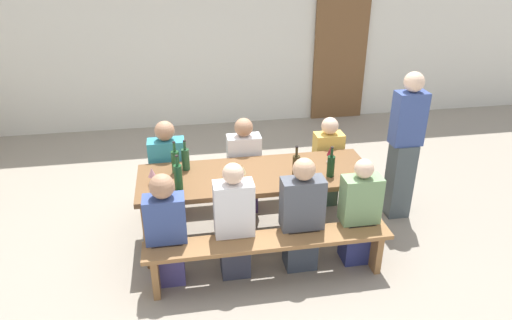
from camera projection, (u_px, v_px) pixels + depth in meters
The scene contains 22 objects.
ground_plane at pixel (256, 235), 4.99m from camera, with size 24.00×24.00×0.00m, color gray.
back_wall at pixel (219, 26), 7.38m from camera, with size 14.00×0.20×3.20m, color silver.
wooden_door at pixel (340, 58), 7.80m from camera, with size 0.90×0.06×2.10m, color brown.
tasting_table at pixel (256, 180), 4.69m from camera, with size 2.35×0.81×0.75m.
bench_near at pixel (269, 247), 4.21m from camera, with size 2.25×0.30×0.45m.
bench_far at pixel (246, 176), 5.46m from camera, with size 2.25×0.30×0.45m.
wine_bottle_0 at pixel (331, 166), 4.56m from camera, with size 0.08×0.08×0.32m.
wine_bottle_1 at pixel (296, 165), 4.58m from camera, with size 0.07×0.07×0.31m.
wine_bottle_2 at pixel (186, 159), 4.69m from camera, with size 0.08×0.08×0.32m.
wine_bottle_3 at pixel (175, 161), 4.63m from camera, with size 0.08×0.08×0.34m.
wine_bottle_4 at pixel (178, 177), 4.32m from camera, with size 0.08×0.08×0.35m.
wine_glass_0 at pixel (330, 152), 4.84m from camera, with size 0.07×0.07×0.17m.
wine_glass_1 at pixel (243, 170), 4.46m from camera, with size 0.07×0.07×0.17m.
wine_glass_2 at pixel (152, 173), 4.41m from camera, with size 0.08×0.08×0.17m.
seated_guest_near_0 at pixel (166, 232), 4.12m from camera, with size 0.36×0.24×1.10m.
seated_guest_near_1 at pixel (234, 224), 4.21m from camera, with size 0.36×0.24×1.15m.
seated_guest_near_2 at pixel (302, 217), 4.31m from camera, with size 0.39×0.24×1.15m.
seated_guest_near_3 at pixel (359, 215), 4.41m from camera, with size 0.36×0.24×1.09m.
seated_guest_far_0 at pixel (168, 173), 5.10m from camera, with size 0.39×0.24×1.16m.
seated_guest_far_1 at pixel (244, 168), 5.24m from camera, with size 0.37×0.24×1.13m.
seated_guest_far_2 at pixel (327, 163), 5.40m from camera, with size 0.33×0.24×1.08m.
standing_host at pixel (404, 148), 5.03m from camera, with size 0.33×0.24×1.67m.
Camera 1 is at (-0.71, -4.08, 2.90)m, focal length 32.62 mm.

